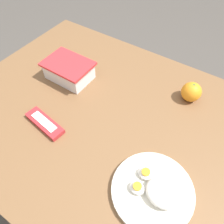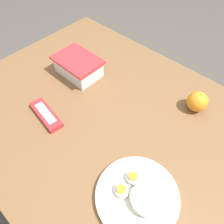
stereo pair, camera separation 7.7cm
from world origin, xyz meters
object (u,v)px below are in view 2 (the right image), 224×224
object	(u,v)px
food_container	(79,67)
orange_fruit	(197,102)
rice_plate	(139,196)
candy_bar	(46,114)

from	to	relation	value
food_container	orange_fruit	xyz separation A→B (m)	(0.47, 0.16, 0.00)
food_container	rice_plate	distance (m)	0.57
food_container	rice_plate	world-z (taller)	food_container
orange_fruit	candy_bar	xyz separation A→B (m)	(-0.38, -0.40, -0.03)
food_container	orange_fruit	size ratio (longest dim) A/B	2.54
orange_fruit	candy_bar	size ratio (longest dim) A/B	0.46
orange_fruit	rice_plate	bearing A→B (deg)	-82.77
food_container	orange_fruit	distance (m)	0.49
food_container	rice_plate	size ratio (longest dim) A/B	0.82
candy_bar	food_container	bearing A→B (deg)	109.95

